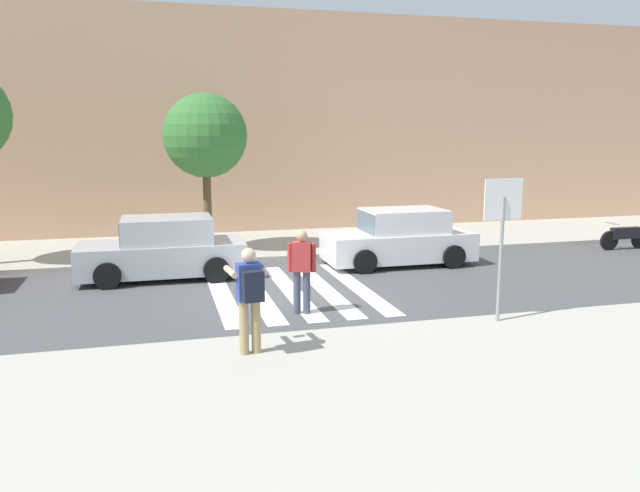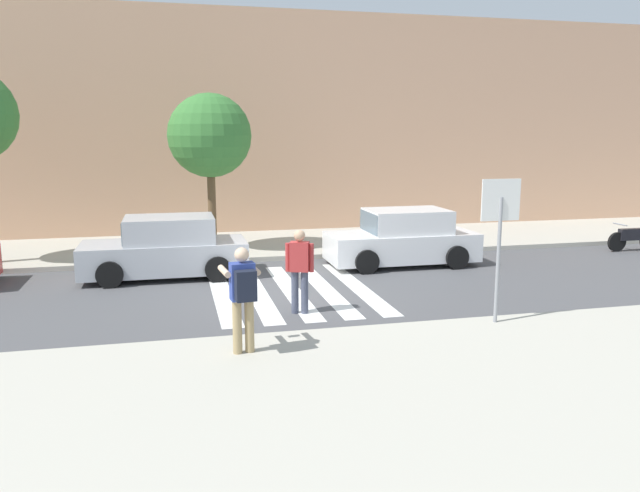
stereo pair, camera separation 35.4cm
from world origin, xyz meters
name	(u,v)px [view 1 (the left image)]	position (x,y,z in m)	size (l,w,h in m)	color
ground_plane	(293,293)	(0.00, 0.00, 0.00)	(120.00, 120.00, 0.00)	#4C4C4F
sidewalk_near	(391,399)	(0.00, -6.20, 0.07)	(60.00, 6.00, 0.14)	#B2AD9E
sidewalk_far	(253,245)	(0.00, 6.00, 0.07)	(60.00, 4.80, 0.14)	#B2AD9E
building_facade_far	(233,125)	(0.00, 10.40, 3.92)	(56.00, 4.00, 7.84)	tan
crosswalk_stripe_0	(222,295)	(-1.60, 0.20, 0.00)	(0.44, 5.20, 0.01)	silver
crosswalk_stripe_1	(257,293)	(-0.80, 0.20, 0.00)	(0.44, 5.20, 0.01)	silver
crosswalk_stripe_2	(291,290)	(0.00, 0.20, 0.00)	(0.44, 5.20, 0.01)	silver
crosswalk_stripe_3	(324,288)	(0.80, 0.20, 0.00)	(0.44, 5.20, 0.01)	silver
crosswalk_stripe_4	(356,286)	(1.60, 0.20, 0.00)	(0.44, 5.20, 0.01)	silver
stop_sign	(502,218)	(3.17, -3.55, 2.09)	(0.76, 0.08, 2.67)	gray
photographer_with_backpack	(250,292)	(-1.60, -4.14, 1.17)	(0.64, 0.89, 1.72)	tan
pedestrian_crossing	(302,267)	(-0.18, -1.68, 0.97)	(0.55, 0.36, 1.72)	#474C60
parked_car_silver	(163,250)	(-2.82, 2.30, 0.73)	(4.10, 1.92, 1.55)	#B7BABF
parked_car_white	(400,239)	(3.56, 2.30, 0.73)	(4.10, 1.92, 1.55)	white
motorcycle	(625,236)	(11.30, 2.60, 0.41)	(1.76, 0.60, 0.87)	black
street_tree_center	(205,136)	(-1.47, 5.04, 3.53)	(2.45, 2.45, 4.64)	brown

